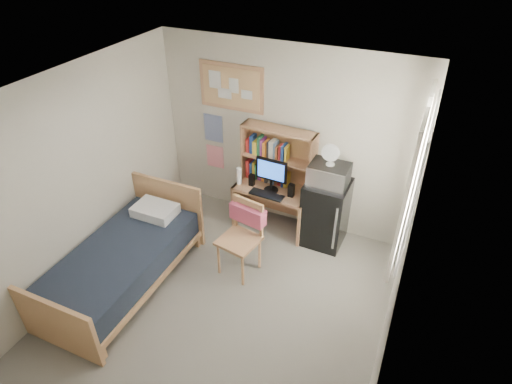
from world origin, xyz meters
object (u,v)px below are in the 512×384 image
at_px(bed, 123,266).
at_px(speaker_right, 291,190).
at_px(monitor, 271,176).
at_px(bulletin_board, 231,87).
at_px(speaker_left, 252,180).
at_px(microwave, 329,175).
at_px(desk_fan, 331,155).
at_px(mini_fridge, 325,213).
at_px(desk_chair, 239,240).
at_px(desk, 272,207).

distance_m(bed, speaker_right, 2.36).
height_order(bed, monitor, monitor).
xyz_separation_m(bulletin_board, bed, (-0.49, -2.09, -1.64)).
bearing_deg(speaker_left, bed, -114.77).
bearing_deg(bed, speaker_right, 48.52).
bearing_deg(microwave, desk_fan, 0.00).
xyz_separation_m(bulletin_board, speaker_right, (1.04, -0.36, -1.16)).
bearing_deg(mini_fridge, speaker_left, -176.17).
bearing_deg(mini_fridge, bulletin_board, 170.87).
distance_m(bed, monitor, 2.23).
bearing_deg(speaker_right, bulletin_board, 163.97).
distance_m(mini_fridge, speaker_right, 0.56).
relative_size(speaker_right, microwave, 0.37).
bearing_deg(bulletin_board, speaker_right, -19.10).
xyz_separation_m(mini_fridge, monitor, (-0.78, -0.06, 0.43)).
distance_m(desk_chair, microwave, 1.42).
bearing_deg(desk_chair, desk, 98.12).
height_order(desk_chair, monitor, monitor).
bearing_deg(speaker_right, mini_fridge, 12.23).
xyz_separation_m(mini_fridge, bed, (-2.01, -1.81, -0.19)).
bearing_deg(monitor, desk_chair, -88.89).
bearing_deg(monitor, speaker_right, 0.00).
distance_m(desk_chair, desk_fan, 1.56).
bearing_deg(desk, bulletin_board, 162.16).
relative_size(bulletin_board, speaker_left, 5.58).
distance_m(bulletin_board, desk_fan, 1.64).
bearing_deg(desk, microwave, 1.65).
bearing_deg(monitor, microwave, 6.08).
xyz_separation_m(desk, desk_fan, (0.77, -0.02, 1.04)).
bearing_deg(bulletin_board, monitor, -24.93).
height_order(speaker_left, microwave, microwave).
height_order(mini_fridge, speaker_left, mini_fridge).
bearing_deg(desk_fan, microwave, 0.00).
relative_size(bulletin_board, desk_chair, 0.93).
distance_m(speaker_right, microwave, 0.59).
relative_size(monitor, desk_fan, 1.72).
bearing_deg(bed, microwave, 41.71).
xyz_separation_m(desk_chair, mini_fridge, (0.81, 1.02, -0.03)).
distance_m(bulletin_board, bed, 2.70).
bearing_deg(bulletin_board, desk_fan, -11.32).
bearing_deg(bed, monitor, 54.84).
relative_size(bed, microwave, 4.12).
bearing_deg(desk, monitor, -90.00).
relative_size(monitor, speaker_right, 2.57).
xyz_separation_m(mini_fridge, microwave, (-0.00, -0.02, 0.62)).
bearing_deg(speaker_right, microwave, 9.88).
height_order(bulletin_board, speaker_right, bulletin_board).
distance_m(mini_fridge, monitor, 0.89).
xyz_separation_m(bulletin_board, mini_fridge, (1.52, -0.28, -1.45)).
relative_size(bulletin_board, monitor, 1.99).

